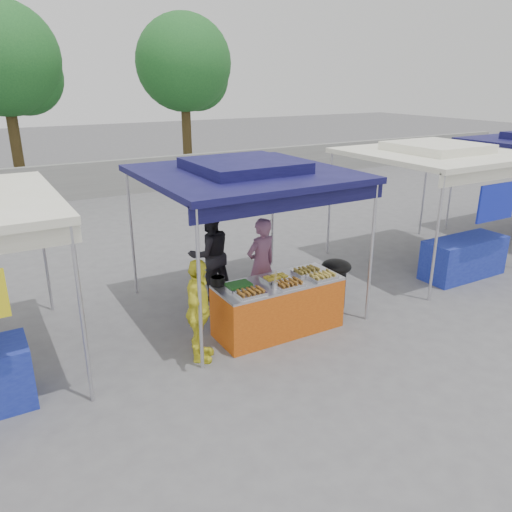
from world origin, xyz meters
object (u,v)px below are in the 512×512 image
vendor_table (278,306)px  helper_man (210,254)px  vendor_woman (261,265)px  customer_person (199,311)px  wok_burner (336,279)px  cooking_pot (218,281)px

vendor_table → helper_man: (-0.37, 1.70, 0.41)m
vendor_woman → customer_person: bearing=21.7°
customer_person → wok_burner: bearing=-48.5°
vendor_table → wok_burner: size_ratio=2.29×
helper_man → customer_person: helper_man is taller
customer_person → helper_man: bearing=3.3°
vendor_table → cooking_pot: size_ratio=8.90×
cooking_pot → customer_person: bearing=-137.3°
cooking_pot → wok_burner: cooking_pot is taller
wok_burner → customer_person: bearing=-152.3°
helper_man → vendor_table: bearing=102.2°
cooking_pot → vendor_woman: (1.06, 0.50, -0.10)m
wok_burner → vendor_woman: vendor_woman is taller
vendor_table → customer_person: bearing=-173.4°
cooking_pot → wok_burner: 2.27m
cooking_pot → helper_man: (0.51, 1.36, -0.08)m
cooking_pot → vendor_woman: 1.17m
cooking_pot → wok_burner: (2.23, -0.07, -0.40)m
vendor_table → vendor_woman: vendor_woman is taller
cooking_pot → helper_man: helper_man is taller
wok_burner → vendor_woman: size_ratio=0.53×
vendor_table → helper_man: helper_man is taller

